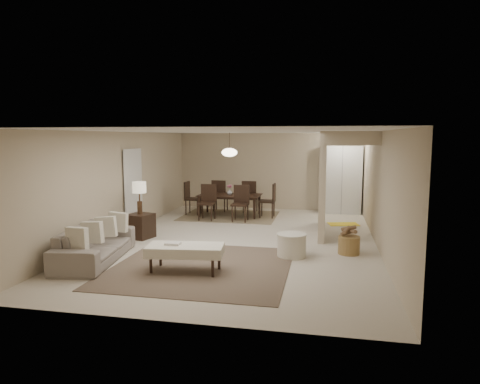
% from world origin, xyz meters
% --- Properties ---
extents(floor, '(9.00, 9.00, 0.00)m').
position_xyz_m(floor, '(0.00, 0.00, 0.00)').
color(floor, beige).
rests_on(floor, ground).
extents(ceiling, '(9.00, 9.00, 0.00)m').
position_xyz_m(ceiling, '(0.00, 0.00, 2.50)').
color(ceiling, white).
rests_on(ceiling, back_wall).
extents(back_wall, '(6.00, 0.00, 6.00)m').
position_xyz_m(back_wall, '(0.00, 4.50, 1.25)').
color(back_wall, '#C4B294').
rests_on(back_wall, floor).
extents(left_wall, '(0.00, 9.00, 9.00)m').
position_xyz_m(left_wall, '(-3.00, 0.00, 1.25)').
color(left_wall, '#C4B294').
rests_on(left_wall, floor).
extents(right_wall, '(0.00, 9.00, 9.00)m').
position_xyz_m(right_wall, '(3.00, 0.00, 1.25)').
color(right_wall, '#C4B294').
rests_on(right_wall, floor).
extents(partition, '(0.15, 2.50, 2.50)m').
position_xyz_m(partition, '(1.80, 1.25, 1.25)').
color(partition, '#C4B294').
rests_on(partition, floor).
extents(doorway, '(0.04, 0.90, 2.04)m').
position_xyz_m(doorway, '(-2.97, 0.60, 1.02)').
color(doorway, black).
rests_on(doorway, floor).
extents(pantry_cabinet, '(1.20, 0.55, 2.10)m').
position_xyz_m(pantry_cabinet, '(2.35, 4.15, 1.05)').
color(pantry_cabinet, silver).
rests_on(pantry_cabinet, floor).
extents(flush_light, '(0.44, 0.44, 0.05)m').
position_xyz_m(flush_light, '(2.30, 3.20, 2.46)').
color(flush_light, white).
rests_on(flush_light, ceiling).
extents(living_rug, '(3.20, 3.20, 0.01)m').
position_xyz_m(living_rug, '(-0.33, -2.18, 0.01)').
color(living_rug, brown).
rests_on(living_rug, floor).
extents(sofa, '(2.36, 1.20, 0.66)m').
position_xyz_m(sofa, '(-2.45, -2.18, 0.33)').
color(sofa, gray).
rests_on(sofa, floor).
extents(ottoman_bench, '(1.41, 0.78, 0.48)m').
position_xyz_m(ottoman_bench, '(-0.53, -2.48, 0.39)').
color(ottoman_bench, white).
rests_on(ottoman_bench, living_rug).
extents(side_table, '(0.64, 0.64, 0.58)m').
position_xyz_m(side_table, '(-2.40, -0.25, 0.29)').
color(side_table, black).
rests_on(side_table, floor).
extents(table_lamp, '(0.32, 0.32, 0.76)m').
position_xyz_m(table_lamp, '(-2.40, -0.25, 1.14)').
color(table_lamp, '#49311F').
rests_on(table_lamp, side_table).
extents(round_pouf, '(0.59, 0.59, 0.46)m').
position_xyz_m(round_pouf, '(1.24, -1.13, 0.23)').
color(round_pouf, white).
rests_on(round_pouf, floor).
extents(wicker_basket, '(0.52, 0.52, 0.37)m').
position_xyz_m(wicker_basket, '(2.37, -0.71, 0.18)').
color(wicker_basket, olive).
rests_on(wicker_basket, floor).
extents(dining_rug, '(2.80, 2.10, 0.01)m').
position_xyz_m(dining_rug, '(-0.96, 2.91, 0.01)').
color(dining_rug, '#776749').
rests_on(dining_rug, floor).
extents(dining_table, '(1.86, 1.05, 0.65)m').
position_xyz_m(dining_table, '(-0.96, 2.91, 0.33)').
color(dining_table, black).
rests_on(dining_table, dining_rug).
extents(dining_chairs, '(2.74, 1.99, 1.02)m').
position_xyz_m(dining_chairs, '(-0.96, 2.91, 0.51)').
color(dining_chairs, black).
rests_on(dining_chairs, dining_rug).
extents(vase, '(0.17, 0.17, 0.17)m').
position_xyz_m(vase, '(-0.96, 2.91, 0.73)').
color(vase, silver).
rests_on(vase, dining_table).
extents(yellow_mat, '(0.89, 0.65, 0.01)m').
position_xyz_m(yellow_mat, '(2.37, 2.34, 0.01)').
color(yellow_mat, yellow).
rests_on(yellow_mat, floor).
extents(pendant_light, '(0.46, 0.46, 0.71)m').
position_xyz_m(pendant_light, '(-0.96, 2.91, 1.92)').
color(pendant_light, '#49311F').
rests_on(pendant_light, ceiling).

